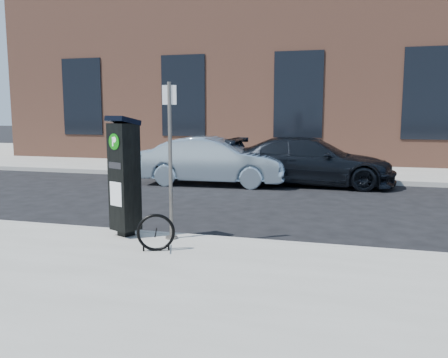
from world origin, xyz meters
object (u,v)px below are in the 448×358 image
(parking_kiosk, at_px, (124,175))
(sign_pole, at_px, (170,162))
(car_silver, at_px, (214,161))
(car_dark, at_px, (311,161))
(bike_rack, at_px, (156,233))

(parking_kiosk, distance_m, sign_pole, 0.88)
(car_silver, xyz_separation_m, car_dark, (2.98, 0.74, -0.01))
(car_silver, bearing_deg, car_dark, -79.18)
(car_silver, height_order, car_dark, car_silver)
(sign_pole, xyz_separation_m, car_dark, (1.61, 7.72, -0.71))
(parking_kiosk, height_order, car_silver, parking_kiosk)
(parking_kiosk, distance_m, bike_rack, 1.39)
(sign_pole, xyz_separation_m, bike_rack, (0.05, -0.75, -1.02))
(parking_kiosk, relative_size, car_dark, 0.40)
(parking_kiosk, height_order, car_dark, parking_kiosk)
(bike_rack, bearing_deg, car_silver, 79.20)
(car_dark, bearing_deg, sign_pole, 168.58)
(parking_kiosk, bearing_deg, car_silver, 118.56)
(bike_rack, relative_size, car_silver, 0.13)
(sign_pole, xyz_separation_m, car_silver, (-1.37, 6.98, -0.70))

